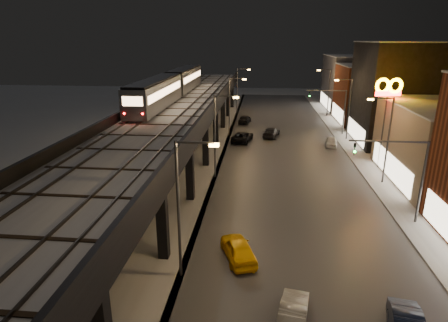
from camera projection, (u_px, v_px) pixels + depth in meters
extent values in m
cube|color=#46474D|center=(288.00, 168.00, 44.00)|extent=(17.00, 120.00, 0.06)
cube|color=#9FA1A8|center=(376.00, 170.00, 43.04)|extent=(4.00, 120.00, 0.14)
cube|color=#9FA1A8|center=(176.00, 164.00, 45.26)|extent=(11.00, 120.00, 0.06)
cube|color=black|center=(168.00, 123.00, 40.63)|extent=(9.00, 100.00, 1.00)
cube|color=black|center=(9.00, 278.00, 15.30)|extent=(8.00, 0.60, 0.50)
cube|color=black|center=(58.00, 218.00, 25.88)|extent=(0.70, 0.70, 5.30)
cube|color=black|center=(163.00, 223.00, 25.19)|extent=(0.70, 0.70, 5.30)
cube|color=black|center=(106.00, 187.00, 24.76)|extent=(8.00, 0.60, 0.50)
cube|color=black|center=(113.00, 170.00, 35.34)|extent=(0.70, 0.70, 5.30)
cube|color=black|center=(190.00, 173.00, 34.64)|extent=(0.70, 0.70, 5.30)
cube|color=black|center=(149.00, 146.00, 34.21)|extent=(8.00, 0.60, 0.50)
cube|color=black|center=(145.00, 142.00, 44.80)|extent=(0.70, 0.70, 5.30)
cube|color=black|center=(206.00, 144.00, 44.10)|extent=(0.70, 0.70, 5.30)
cube|color=black|center=(174.00, 123.00, 43.67)|extent=(8.00, 0.60, 0.50)
cube|color=black|center=(165.00, 124.00, 54.25)|extent=(0.70, 0.70, 5.30)
cube|color=black|center=(216.00, 125.00, 53.56)|extent=(0.70, 0.70, 5.30)
cube|color=black|center=(190.00, 108.00, 53.13)|extent=(8.00, 0.60, 0.50)
cube|color=black|center=(180.00, 112.00, 63.71)|extent=(0.70, 0.70, 5.30)
cube|color=black|center=(223.00, 112.00, 63.01)|extent=(0.70, 0.70, 5.30)
cube|color=black|center=(201.00, 97.00, 62.58)|extent=(8.00, 0.60, 0.50)
cube|color=black|center=(190.00, 102.00, 73.17)|extent=(0.70, 0.70, 5.30)
cube|color=black|center=(228.00, 103.00, 72.47)|extent=(0.70, 0.70, 5.30)
cube|color=black|center=(209.00, 90.00, 72.04)|extent=(8.00, 0.60, 0.50)
cube|color=black|center=(199.00, 95.00, 82.62)|extent=(0.70, 0.70, 5.30)
cube|color=black|center=(232.00, 95.00, 81.93)|extent=(0.70, 0.70, 5.30)
cube|color=black|center=(215.00, 84.00, 81.50)|extent=(8.00, 0.60, 0.50)
cube|color=#B2B7C1|center=(167.00, 117.00, 40.45)|extent=(8.40, 100.00, 0.16)
cube|color=#332D28|center=(138.00, 115.00, 40.70)|extent=(0.08, 98.00, 0.16)
cube|color=#332D28|center=(151.00, 116.00, 40.57)|extent=(0.08, 98.00, 0.16)
cube|color=#332D28|center=(179.00, 116.00, 40.28)|extent=(0.08, 98.00, 0.16)
cube|color=#332D28|center=(192.00, 116.00, 40.15)|extent=(0.08, 98.00, 0.16)
cube|color=black|center=(121.00, 154.00, 27.18)|extent=(7.80, 0.24, 0.06)
cube|color=black|center=(171.00, 113.00, 42.31)|extent=(7.80, 0.24, 0.06)
cube|color=black|center=(196.00, 93.00, 57.44)|extent=(7.80, 0.24, 0.06)
cube|color=black|center=(210.00, 82.00, 72.57)|extent=(7.80, 0.24, 0.06)
cube|color=black|center=(207.00, 114.00, 39.90)|extent=(0.30, 100.00, 1.10)
cube|color=black|center=(128.00, 112.00, 40.71)|extent=(0.30, 100.00, 1.10)
cube|color=beige|center=(390.00, 166.00, 39.69)|extent=(0.10, 12.00, 2.40)
cube|color=black|center=(404.00, 95.00, 52.57)|extent=(12.00, 13.00, 14.00)
cube|color=beige|center=(355.00, 131.00, 54.82)|extent=(0.10, 10.40, 2.40)
cube|color=#B2B7C1|center=(411.00, 42.00, 50.37)|extent=(12.20, 13.20, 0.16)
cube|color=maroon|center=(374.00, 95.00, 66.43)|extent=(12.00, 12.00, 10.00)
cube|color=beige|center=(337.00, 113.00, 68.06)|extent=(0.10, 9.60, 2.40)
cube|color=#B2B7C1|center=(378.00, 65.00, 64.85)|extent=(12.20, 12.20, 0.16)
cube|color=#44434A|center=(356.00, 83.00, 79.52)|extent=(12.00, 16.00, 11.00)
cube|color=beige|center=(325.00, 101.00, 81.30)|extent=(0.10, 12.80, 2.40)
cube|color=#B2B7C1|center=(359.00, 56.00, 77.78)|extent=(12.20, 16.20, 0.16)
cylinder|color=#38383A|center=(178.00, 212.00, 22.57)|extent=(0.18, 0.18, 9.00)
cube|color=#38383A|center=(195.00, 142.00, 21.10)|extent=(2.20, 0.12, 0.12)
cube|color=gold|center=(214.00, 145.00, 21.03)|extent=(0.55, 0.28, 0.18)
cylinder|color=#38383A|center=(215.00, 138.00, 39.59)|extent=(0.18, 0.18, 9.00)
cube|color=#38383A|center=(225.00, 96.00, 38.12)|extent=(2.20, 0.12, 0.12)
cube|color=gold|center=(236.00, 97.00, 38.05)|extent=(0.55, 0.28, 0.18)
cylinder|color=#38383A|center=(388.00, 142.00, 37.93)|extent=(0.18, 0.18, 9.00)
cube|color=#38383A|center=(382.00, 98.00, 36.66)|extent=(2.20, 0.12, 0.12)
cube|color=gold|center=(371.00, 99.00, 36.80)|extent=(0.55, 0.28, 0.18)
cylinder|color=#38383A|center=(229.00, 108.00, 56.61)|extent=(0.18, 0.18, 9.00)
cube|color=#38383A|center=(237.00, 78.00, 55.14)|extent=(2.20, 0.12, 0.12)
cube|color=gold|center=(244.00, 79.00, 55.07)|extent=(0.55, 0.28, 0.18)
cylinder|color=#38383A|center=(349.00, 110.00, 54.95)|extent=(0.18, 0.18, 9.00)
cube|color=#38383A|center=(344.00, 79.00, 53.69)|extent=(2.20, 0.12, 0.12)
cube|color=gold|center=(337.00, 80.00, 53.83)|extent=(0.55, 0.28, 0.18)
cylinder|color=#38383A|center=(237.00, 92.00, 73.64)|extent=(0.18, 0.18, 9.00)
cube|color=#38383A|center=(243.00, 69.00, 72.16)|extent=(2.20, 0.12, 0.12)
cube|color=gold|center=(249.00, 70.00, 72.10)|extent=(0.55, 0.28, 0.18)
cylinder|color=#38383A|center=(329.00, 93.00, 71.97)|extent=(0.18, 0.18, 9.00)
cube|color=#38383A|center=(325.00, 70.00, 70.71)|extent=(2.20, 0.12, 0.12)
cube|color=gold|center=(319.00, 70.00, 70.85)|extent=(0.55, 0.28, 0.18)
cylinder|color=#38383A|center=(422.00, 184.00, 29.73)|extent=(0.20, 0.20, 7.00)
cube|color=#38383A|center=(389.00, 141.00, 28.95)|extent=(6.00, 0.12, 0.12)
imported|color=black|center=(355.00, 147.00, 29.34)|extent=(0.20, 0.16, 1.00)
sphere|color=#0CFF26|center=(355.00, 150.00, 29.28)|extent=(0.18, 0.18, 0.18)
cylinder|color=#38383A|center=(344.00, 113.00, 58.10)|extent=(0.20, 0.20, 7.00)
cube|color=#38383A|center=(326.00, 91.00, 57.32)|extent=(6.00, 0.12, 0.12)
imported|color=black|center=(310.00, 94.00, 57.71)|extent=(0.20, 0.16, 1.00)
sphere|color=#0CFF26|center=(310.00, 95.00, 57.65)|extent=(0.18, 0.18, 0.18)
cube|color=gray|center=(155.00, 94.00, 44.54)|extent=(2.72, 16.44, 3.10)
cube|color=black|center=(155.00, 80.00, 44.02)|extent=(2.44, 15.97, 0.23)
cube|color=#FFC689|center=(144.00, 91.00, 44.53)|extent=(0.05, 15.03, 0.85)
cube|color=#FFC689|center=(167.00, 91.00, 44.28)|extent=(0.05, 15.03, 0.85)
cube|color=gray|center=(185.00, 79.00, 61.32)|extent=(2.72, 16.44, 3.10)
cube|color=black|center=(185.00, 69.00, 60.80)|extent=(2.44, 15.97, 0.23)
cube|color=#FFC689|center=(177.00, 76.00, 61.32)|extent=(0.05, 15.03, 0.85)
cube|color=#FFC689|center=(193.00, 77.00, 61.06)|extent=(0.05, 15.03, 0.85)
cube|color=#FFC689|center=(132.00, 101.00, 36.61)|extent=(2.07, 0.05, 0.94)
sphere|color=#FF0C0C|center=(124.00, 113.00, 37.06)|extent=(0.19, 0.19, 0.19)
sphere|color=#FF0C0C|center=(142.00, 114.00, 36.88)|extent=(0.19, 0.19, 0.19)
imported|color=#FFBF08|center=(238.00, 249.00, 25.57)|extent=(3.10, 4.75, 1.50)
imported|color=#9E9E9E|center=(293.00, 314.00, 19.70)|extent=(2.10, 4.22, 1.33)
imported|color=black|center=(242.00, 137.00, 54.97)|extent=(3.39, 5.66, 1.47)
imported|color=black|center=(271.00, 133.00, 57.58)|extent=(3.00, 5.24, 1.43)
imported|color=black|center=(245.00, 119.00, 66.95)|extent=(2.38, 4.57, 1.48)
imported|color=silver|center=(331.00, 142.00, 52.62)|extent=(2.07, 3.93, 1.27)
cylinder|color=#38383A|center=(383.00, 133.00, 42.65)|extent=(0.24, 0.24, 8.40)
cube|color=#FF0C0C|center=(388.00, 93.00, 41.25)|extent=(2.94, 0.25, 0.53)
torus|color=#E2AF00|center=(383.00, 86.00, 41.05)|extent=(1.73, 0.75, 1.70)
torus|color=#E2AF00|center=(396.00, 86.00, 40.92)|extent=(1.73, 0.75, 1.70)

